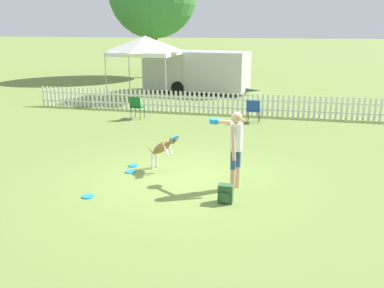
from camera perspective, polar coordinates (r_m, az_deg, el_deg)
ground_plane at (r=9.99m, az=-1.10°, el=-4.74°), size 240.00×240.00×0.00m
handler_person at (r=9.20m, az=5.65°, el=0.52°), size 0.87×0.95×1.72m
leaping_dog at (r=10.46m, az=-3.89°, el=-0.44°), size 0.98×0.54×0.96m
frisbee_near_handler at (r=9.25m, az=-13.69°, el=-6.82°), size 0.24×0.24×0.02m
frisbee_near_dog at (r=11.02m, az=-7.83°, el=-2.86°), size 0.24×0.24×0.02m
frisbee_midfield at (r=10.57m, az=-8.22°, el=-3.68°), size 0.24×0.24×0.02m
backpack_on_grass at (r=8.69m, az=4.49°, el=-6.63°), size 0.29×0.24×0.38m
picket_fence at (r=17.27m, az=5.47°, el=5.36°), size 17.20×0.04×0.87m
folding_chair_blue_left at (r=16.48m, az=-7.43°, el=5.12°), size 0.49×0.51×0.87m
folding_chair_center at (r=15.89m, az=8.19°, el=4.65°), size 0.51×0.52×0.85m
canopy_tent_main at (r=21.11m, az=-6.26°, el=12.89°), size 2.94×2.94×3.00m
equipment_trailer at (r=23.06m, az=0.64°, el=9.76°), size 6.28×2.74×2.17m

